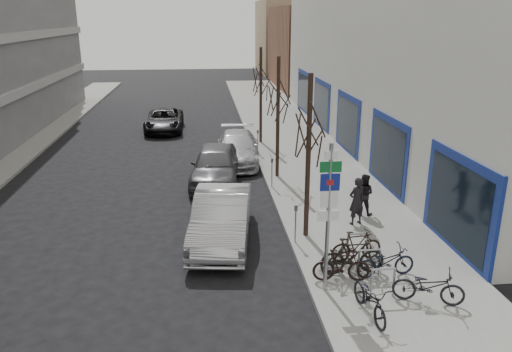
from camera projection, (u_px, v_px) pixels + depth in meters
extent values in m
plane|color=black|center=(235.00, 300.00, 13.17)|extent=(120.00, 120.00, 0.00)
cube|color=slate|center=(318.00, 176.00, 23.07)|extent=(5.00, 70.00, 0.15)
cube|color=#B7B7B2|center=(512.00, 55.00, 28.51)|extent=(20.00, 32.00, 10.00)
cube|color=brown|center=(335.00, 48.00, 51.12)|extent=(12.00, 14.00, 8.00)
cube|color=#937A5B|center=(309.00, 37.00, 65.21)|extent=(13.00, 12.00, 9.00)
cylinder|color=gray|center=(328.00, 223.00, 12.77)|extent=(0.10, 0.10, 4.20)
cube|color=white|center=(331.00, 155.00, 12.19)|extent=(0.35, 0.03, 0.22)
cube|color=#0C5926|center=(331.00, 167.00, 12.29)|extent=(0.55, 0.03, 0.28)
cube|color=navy|center=(330.00, 182.00, 12.41)|extent=(0.50, 0.03, 0.45)
cube|color=maroon|center=(330.00, 182.00, 12.40)|extent=(0.18, 0.02, 0.14)
cube|color=white|center=(329.00, 199.00, 12.55)|extent=(0.45, 0.03, 0.45)
cube|color=white|center=(328.00, 216.00, 12.68)|extent=(0.55, 0.03, 0.28)
cylinder|color=gray|center=(371.00, 284.00, 12.89)|extent=(0.06, 0.06, 0.80)
cylinder|color=gray|center=(394.00, 282.00, 12.95)|extent=(0.06, 0.06, 0.80)
cylinder|color=gray|center=(384.00, 269.00, 12.80)|extent=(0.60, 0.06, 0.06)
cylinder|color=gray|center=(359.00, 264.00, 13.93)|extent=(0.06, 0.06, 0.80)
cylinder|color=gray|center=(379.00, 262.00, 13.99)|extent=(0.06, 0.06, 0.80)
cylinder|color=gray|center=(370.00, 250.00, 13.84)|extent=(0.60, 0.06, 0.06)
cylinder|color=gray|center=(348.00, 246.00, 14.97)|extent=(0.06, 0.06, 0.80)
cylinder|color=gray|center=(367.00, 245.00, 15.03)|extent=(0.06, 0.06, 0.80)
cylinder|color=gray|center=(358.00, 234.00, 14.88)|extent=(0.60, 0.06, 0.06)
cylinder|color=black|center=(308.00, 160.00, 15.91)|extent=(0.16, 0.16, 5.50)
cylinder|color=black|center=(278.00, 120.00, 22.06)|extent=(0.16, 0.16, 5.50)
cylinder|color=black|center=(261.00, 97.00, 28.21)|extent=(0.16, 0.16, 5.50)
cylinder|color=gray|center=(296.00, 226.00, 16.02)|extent=(0.05, 0.05, 1.10)
cube|color=#3F3F44|center=(296.00, 208.00, 15.82)|extent=(0.10, 0.08, 0.18)
cylinder|color=gray|center=(272.00, 175.00, 21.22)|extent=(0.05, 0.05, 1.10)
cube|color=#3F3F44|center=(272.00, 160.00, 21.03)|extent=(0.10, 0.08, 0.18)
cylinder|color=gray|center=(258.00, 143.00, 26.43)|extent=(0.05, 0.05, 1.10)
cube|color=#3F3F44|center=(258.00, 132.00, 26.23)|extent=(0.10, 0.08, 0.18)
imported|color=black|center=(370.00, 296.00, 12.06)|extent=(0.73, 1.82, 1.08)
imported|color=black|center=(341.00, 265.00, 13.66)|extent=(1.65, 0.65, 0.97)
imported|color=black|center=(386.00, 259.00, 13.92)|extent=(1.76, 0.70, 1.05)
imported|color=black|center=(353.00, 256.00, 14.02)|extent=(1.90, 0.61, 1.14)
imported|color=black|center=(429.00, 283.00, 12.62)|extent=(1.86, 1.13, 1.09)
imported|color=black|center=(357.00, 245.00, 14.82)|extent=(1.69, 0.73, 0.99)
imported|color=#B5B6BB|center=(221.00, 217.00, 16.37)|extent=(2.40, 5.25, 1.67)
imported|color=#4D4C51|center=(216.00, 165.00, 22.06)|extent=(2.59, 5.25, 1.72)
imported|color=#B6B7BB|center=(237.00, 148.00, 25.22)|extent=(2.55, 5.39, 1.52)
imported|color=black|center=(164.00, 120.00, 32.26)|extent=(2.34, 5.04, 1.40)
imported|color=black|center=(357.00, 201.00, 17.33)|extent=(0.73, 0.60, 1.72)
imported|color=black|center=(364.00, 194.00, 18.27)|extent=(0.69, 0.64, 1.55)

